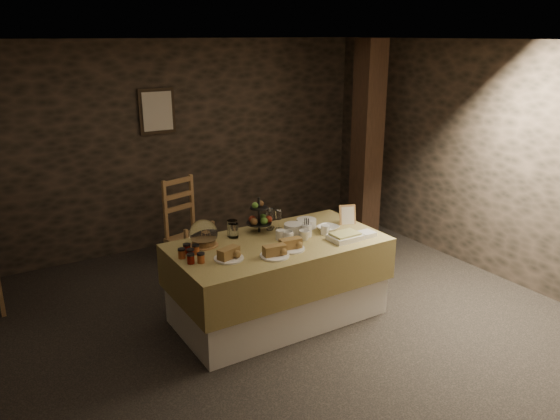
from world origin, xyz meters
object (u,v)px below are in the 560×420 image
fruit_stand (260,219)px  chair (187,224)px  buffet_table (278,274)px  timber_column (367,143)px

fruit_stand → chair: bearing=95.5°
chair → fruit_stand: bearing=-99.6°
buffet_table → chair: (-0.17, 1.85, -0.01)m
buffet_table → chair: chair is taller
buffet_table → timber_column: (2.12, 1.25, 0.84)m
chair → fruit_stand: fruit_stand is taller
chair → timber_column: bearing=-29.9°
buffet_table → fruit_stand: 0.57m
timber_column → fruit_stand: size_ratio=7.31×
buffet_table → fruit_stand: size_ratio=5.62×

